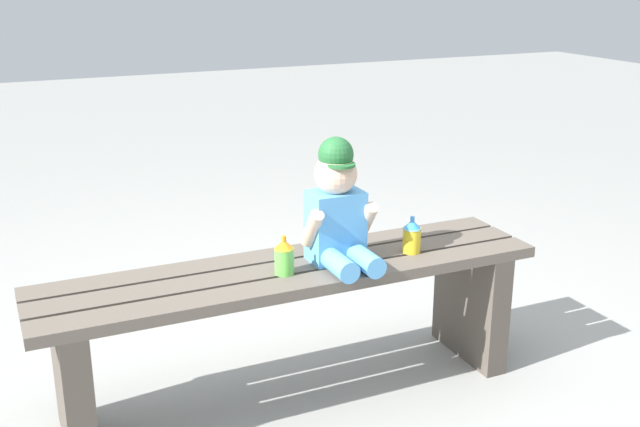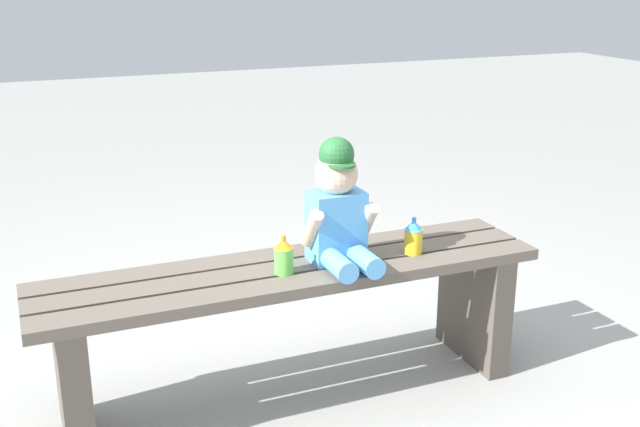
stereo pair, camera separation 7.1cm
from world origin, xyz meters
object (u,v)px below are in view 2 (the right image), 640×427
object	(u,v)px
sippy_cup_left	(284,256)
sippy_cup_right	(413,237)
child_figure	(339,209)
park_bench	(293,308)

from	to	relation	value
sippy_cup_left	sippy_cup_right	distance (m)	0.45
sippy_cup_left	sippy_cup_right	xyz separation A→B (m)	(0.45, 0.00, 0.00)
sippy_cup_left	sippy_cup_right	world-z (taller)	same
sippy_cup_right	sippy_cup_left	bearing A→B (deg)	180.00
child_figure	sippy_cup_left	world-z (taller)	child_figure
park_bench	sippy_cup_right	bearing A→B (deg)	-6.79
park_bench	sippy_cup_left	size ratio (longest dim) A/B	13.14
child_figure	park_bench	bearing A→B (deg)	170.97
child_figure	sippy_cup_right	bearing A→B (deg)	-5.50
park_bench	sippy_cup_left	world-z (taller)	sippy_cup_left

